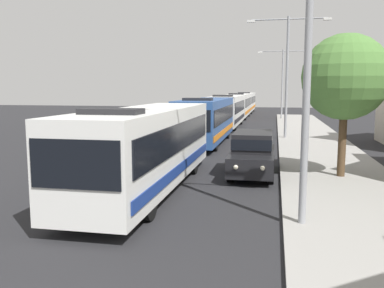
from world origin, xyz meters
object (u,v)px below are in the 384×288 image
at_px(bus_rear, 245,102).
at_px(streetlamp_far, 283,76).
at_px(white_suv, 253,152).
at_px(streetlamp_mid, 287,65).
at_px(bus_lead, 148,145).
at_px(bus_second_in_line, 207,119).
at_px(bus_middle, 227,110).
at_px(roadside_tree, 345,77).
at_px(bus_fourth_in_line, 239,105).
at_px(streetlamp_near, 308,41).

relative_size(bus_rear, streetlamp_far, 1.48).
height_order(white_suv, streetlamp_mid, streetlamp_mid).
height_order(bus_lead, bus_second_in_line, same).
height_order(streetlamp_mid, streetlamp_far, streetlamp_mid).
bearing_deg(bus_middle, streetlamp_mid, -59.29).
bearing_deg(roadside_tree, streetlamp_mid, 98.32).
bearing_deg(bus_rear, bus_second_in_line, -90.00).
bearing_deg(streetlamp_far, streetlamp_mid, -90.00).
bearing_deg(bus_second_in_line, bus_lead, -90.00).
relative_size(streetlamp_mid, roadside_tree, 1.50).
bearing_deg(bus_rear, streetlamp_far, -69.55).
relative_size(bus_lead, white_suv, 2.32).
relative_size(bus_second_in_line, roadside_tree, 1.90).
distance_m(bus_rear, white_suv, 47.93).
distance_m(white_suv, streetlamp_mid, 14.12).
relative_size(bus_second_in_line, white_suv, 2.25).
relative_size(bus_lead, bus_second_in_line, 1.03).
relative_size(bus_middle, bus_fourth_in_line, 0.99).
xyz_separation_m(white_suv, streetlamp_near, (1.70, -6.71, 3.96)).
distance_m(bus_second_in_line, white_suv, 10.64).
bearing_deg(streetlamp_mid, bus_fourth_in_line, 103.87).
distance_m(bus_fourth_in_line, streetlamp_near, 42.34).
xyz_separation_m(bus_fourth_in_line, bus_rear, (0.00, 12.63, 0.00)).
distance_m(bus_lead, streetlamp_far, 37.26).
relative_size(white_suv, streetlamp_mid, 0.56).
relative_size(bus_middle, bus_rear, 0.95).
height_order(bus_lead, bus_rear, same).
bearing_deg(streetlamp_far, roadside_tree, -86.63).
distance_m(bus_middle, roadside_tree, 23.85).
bearing_deg(bus_second_in_line, streetlamp_far, 76.98).
xyz_separation_m(bus_rear, streetlamp_far, (5.40, -14.48, 3.52)).
bearing_deg(bus_fourth_in_line, streetlamp_mid, -76.13).
xyz_separation_m(bus_lead, roadside_tree, (7.37, 3.24, 2.53)).
distance_m(bus_fourth_in_line, white_suv, 35.35).
relative_size(bus_lead, streetlamp_far, 1.39).
xyz_separation_m(bus_lead, bus_fourth_in_line, (0.00, 38.55, 0.00)).
bearing_deg(streetlamp_mid, bus_middle, 120.71).
relative_size(bus_lead, roadside_tree, 1.96).
bearing_deg(roadside_tree, streetlamp_near, -106.72).
distance_m(bus_rear, streetlamp_near, 54.86).
bearing_deg(bus_rear, bus_middle, -90.00).
distance_m(streetlamp_near, streetlamp_mid, 20.01).
distance_m(bus_second_in_line, streetlamp_near, 17.83).
xyz_separation_m(bus_lead, bus_middle, (0.00, 25.78, 0.00)).
relative_size(bus_fourth_in_line, bus_rear, 0.96).
bearing_deg(bus_lead, bus_middle, 90.00).
distance_m(bus_second_in_line, roadside_tree, 12.77).
height_order(bus_middle, bus_rear, same).
relative_size(white_suv, streetlamp_near, 0.63).
relative_size(streetlamp_near, streetlamp_mid, 0.89).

